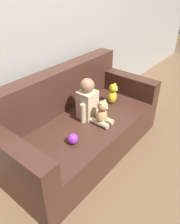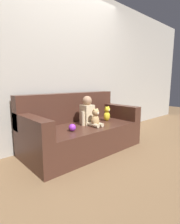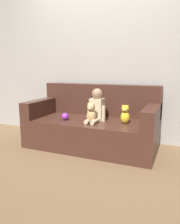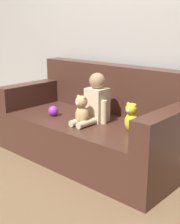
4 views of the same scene
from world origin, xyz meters
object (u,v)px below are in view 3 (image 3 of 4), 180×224
object	(u,v)px
teddy_bear_brown	(91,113)
toy_ball	(65,117)
couch	(93,125)
plush_toy_side	(125,114)
person_baby	(96,107)

from	to	relation	value
teddy_bear_brown	toy_ball	world-z (taller)	teddy_bear_brown
couch	toy_ball	world-z (taller)	couch
couch	plush_toy_side	xyz separation A→B (m)	(0.48, -0.10, 0.21)
person_baby	plush_toy_side	xyz separation A→B (m)	(0.40, -0.02, -0.06)
person_baby	plush_toy_side	size ratio (longest dim) A/B	1.80
plush_toy_side	toy_ball	distance (m)	0.81
teddy_bear_brown	toy_ball	distance (m)	0.40
couch	person_baby	distance (m)	0.29
couch	toy_ball	xyz separation A→B (m)	(-0.32, -0.23, 0.14)
person_baby	toy_ball	distance (m)	0.45
person_baby	toy_ball	world-z (taller)	person_baby
plush_toy_side	toy_ball	world-z (taller)	plush_toy_side
person_baby	plush_toy_side	bearing A→B (deg)	-2.76
plush_toy_side	couch	bearing A→B (deg)	167.72
couch	person_baby	world-z (taller)	couch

